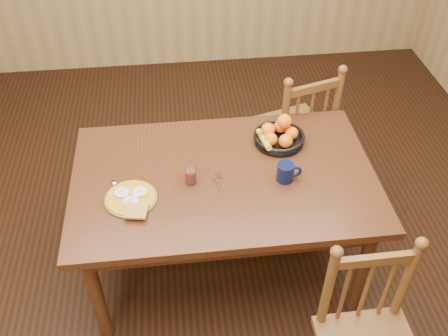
{
  "coord_description": "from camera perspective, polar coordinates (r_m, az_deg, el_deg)",
  "views": [
    {
      "loc": [
        -0.22,
        -1.92,
        2.54
      ],
      "look_at": [
        0.0,
        0.0,
        0.8
      ],
      "focal_mm": 40.0,
      "sensor_mm": 36.0,
      "label": 1
    }
  ],
  "objects": [
    {
      "name": "fruit_bowl",
      "position": [
        2.83,
        6.31,
        3.75
      ],
      "size": [
        0.29,
        0.29,
        0.17
      ],
      "color": "black",
      "rests_on": "dining_table"
    },
    {
      "name": "coffee_mug",
      "position": [
        2.59,
        7.12,
        -0.46
      ],
      "size": [
        0.13,
        0.09,
        0.1
      ],
      "color": "black",
      "rests_on": "dining_table"
    },
    {
      "name": "dining_table",
      "position": [
        2.69,
        -0.0,
        -2.14
      ],
      "size": [
        1.6,
        1.0,
        0.75
      ],
      "color": "black",
      "rests_on": "ground"
    },
    {
      "name": "room",
      "position": [
        2.27,
        -0.0,
        10.38
      ],
      "size": [
        4.52,
        5.02,
        2.72
      ],
      "color": "black",
      "rests_on": "ground"
    },
    {
      "name": "spoon",
      "position": [
        2.63,
        -12.36,
        -1.9
      ],
      "size": [
        0.04,
        0.16,
        0.01
      ],
      "rotation": [
        0.0,
        0.0,
        -0.11
      ],
      "color": "silver",
      "rests_on": "dining_table"
    },
    {
      "name": "breakfast_plate",
      "position": [
        2.53,
        -10.55,
        -3.46
      ],
      "size": [
        0.26,
        0.3,
        0.04
      ],
      "color": "#59601E",
      "rests_on": "dining_table"
    },
    {
      "name": "fork",
      "position": [
        2.58,
        -0.62,
        -1.77
      ],
      "size": [
        0.06,
        0.18,
        0.0
      ],
      "rotation": [
        0.0,
        0.0,
        0.28
      ],
      "color": "silver",
      "rests_on": "dining_table"
    },
    {
      "name": "juice_glass",
      "position": [
        2.57,
        -3.83,
        -0.92
      ],
      "size": [
        0.06,
        0.06,
        0.09
      ],
      "color": "silver",
      "rests_on": "dining_table"
    },
    {
      "name": "chair_far",
      "position": [
        3.4,
        8.15,
        4.29
      ],
      "size": [
        0.55,
        0.54,
        0.99
      ],
      "rotation": [
        0.0,
        0.0,
        3.43
      ],
      "color": "#533319",
      "rests_on": "ground"
    }
  ]
}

